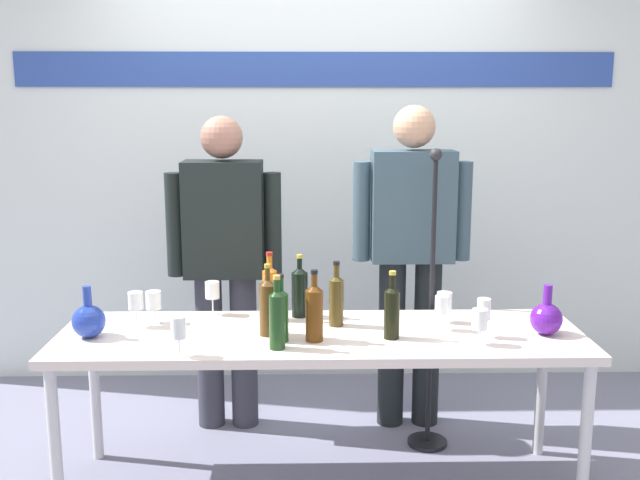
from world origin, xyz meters
name	(u,v)px	position (x,y,z in m)	size (l,w,h in m)	color
back_wall	(316,136)	(0.00, 1.40, 1.50)	(5.01, 0.11, 3.00)	silver
display_table	(321,345)	(0.00, 0.00, 0.67)	(2.28, 0.67, 0.72)	silver
decanter_blue_left	(89,320)	(-0.99, -0.04, 0.80)	(0.14, 0.14, 0.22)	#20379E
decanter_blue_right	(546,318)	(0.97, -0.04, 0.80)	(0.14, 0.14, 0.22)	#531792
presenter_left	(225,254)	(-0.48, 0.65, 0.93)	(0.59, 0.22, 1.64)	#32333E
presenter_right	(411,246)	(0.48, 0.65, 0.97)	(0.61, 0.22, 1.69)	black
wine_bottle_0	(281,313)	(-0.17, -0.11, 0.85)	(0.06, 0.06, 0.29)	#103E14
wine_bottle_1	(277,317)	(-0.18, -0.20, 0.86)	(0.06, 0.06, 0.31)	#173716
wine_bottle_2	(314,311)	(-0.03, -0.11, 0.86)	(0.07, 0.07, 0.31)	#552E0B
wine_bottle_3	(268,305)	(-0.23, -0.03, 0.86)	(0.07, 0.07, 0.31)	#4F3314
wine_bottle_4	(300,290)	(-0.09, 0.24, 0.85)	(0.08, 0.08, 0.29)	black
wine_bottle_5	(336,298)	(0.07, 0.10, 0.85)	(0.06, 0.06, 0.30)	#453716
wine_bottle_6	(270,291)	(-0.23, 0.20, 0.86)	(0.07, 0.07, 0.32)	orange
wine_bottle_7	(392,310)	(0.30, -0.08, 0.85)	(0.07, 0.07, 0.29)	black
wine_glass_left_0	(153,301)	(-0.75, 0.15, 0.83)	(0.07, 0.07, 0.15)	white
wine_glass_left_1	(212,291)	(-0.50, 0.28, 0.84)	(0.07, 0.07, 0.16)	white
wine_glass_left_2	(136,302)	(-0.82, 0.10, 0.84)	(0.07, 0.07, 0.16)	white
wine_glass_left_3	(178,328)	(-0.56, -0.28, 0.84)	(0.06, 0.06, 0.16)	white
wine_glass_right_0	(484,310)	(0.69, -0.08, 0.84)	(0.06, 0.06, 0.17)	white
wine_glass_right_1	(442,306)	(0.53, 0.03, 0.83)	(0.06, 0.06, 0.15)	white
wine_glass_right_2	(444,301)	(0.56, 0.13, 0.82)	(0.07, 0.07, 0.14)	white
wine_glass_right_3	(480,320)	(0.65, -0.17, 0.83)	(0.07, 0.07, 0.15)	white
microphone_stand	(430,350)	(0.55, 0.39, 0.50)	(0.20, 0.20, 1.50)	black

